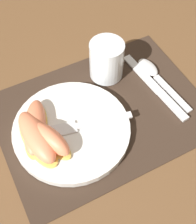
% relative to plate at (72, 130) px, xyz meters
% --- Properties ---
extents(ground_plane, '(3.00, 3.00, 0.00)m').
position_rel_plate_xyz_m(ground_plane, '(0.08, 0.01, -0.01)').
color(ground_plane, brown).
extents(placemat, '(0.44, 0.32, 0.00)m').
position_rel_plate_xyz_m(placemat, '(0.08, 0.01, -0.01)').
color(placemat, '#38281E').
rests_on(placemat, ground_plane).
extents(plate, '(0.24, 0.24, 0.02)m').
position_rel_plate_xyz_m(plate, '(0.00, 0.00, 0.00)').
color(plate, white).
rests_on(plate, placemat).
extents(juice_glass, '(0.08, 0.08, 0.09)m').
position_rel_plate_xyz_m(juice_glass, '(0.14, 0.11, 0.03)').
color(juice_glass, silver).
rests_on(juice_glass, placemat).
extents(knife, '(0.04, 0.22, 0.01)m').
position_rel_plate_xyz_m(knife, '(0.21, 0.02, -0.01)').
color(knife, silver).
rests_on(knife, placemat).
extents(spoon, '(0.04, 0.18, 0.01)m').
position_rel_plate_xyz_m(spoon, '(0.23, 0.05, -0.00)').
color(spoon, silver).
rests_on(spoon, placemat).
extents(fork, '(0.19, 0.06, 0.00)m').
position_rel_plate_xyz_m(fork, '(0.02, -0.01, 0.01)').
color(fork, silver).
rests_on(fork, plate).
extents(citrus_wedge_0, '(0.10, 0.14, 0.03)m').
position_rel_plate_xyz_m(citrus_wedge_0, '(-0.07, 0.03, 0.02)').
color(citrus_wedge_0, '#F7C656').
rests_on(citrus_wedge_0, plate).
extents(citrus_wedge_1, '(0.06, 0.14, 0.04)m').
position_rel_plate_xyz_m(citrus_wedge_1, '(-0.07, 0.00, 0.02)').
color(citrus_wedge_1, '#F7C656').
rests_on(citrus_wedge_1, plate).
extents(citrus_wedge_2, '(0.07, 0.11, 0.04)m').
position_rel_plate_xyz_m(citrus_wedge_2, '(-0.05, -0.02, 0.03)').
color(citrus_wedge_2, '#F7C656').
rests_on(citrus_wedge_2, plate).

